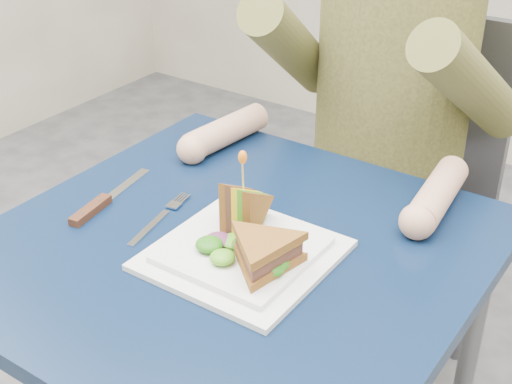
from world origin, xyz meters
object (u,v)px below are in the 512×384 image
Objects in this scene: chair at (399,180)px; sandwich_flat at (264,253)px; plate at (243,253)px; fork at (158,220)px; table at (233,283)px; diner at (394,41)px; sandwich_upright at (243,209)px; knife at (98,205)px.

sandwich_flat is (0.09, -0.72, 0.23)m from chair.
plate is at bearing -86.87° from chair.
sandwich_flat is at bearing -24.44° from plate.
fork is (-0.18, 0.01, -0.01)m from plate.
table is 0.62m from diner.
fork is (-0.14, -0.69, 0.19)m from chair.
table is 1.01× the size of diner.
sandwich_upright is at bearing 124.64° from plate.
chair is at bearing 78.47° from fork.
sandwich_flat is 1.52× the size of sandwich_upright.
knife is (-0.11, -0.03, 0.00)m from fork.
fork is at bearing -103.69° from diner.
diner is 0.62m from fork.
sandwich_flat is at bearing -39.11° from sandwich_upright.
diner reaches higher than fork.
table is 4.19× the size of fork.
diner is 0.63m from sandwich_flat.
chair is 5.20× the size of fork.
plate is at bearing 155.56° from sandwich_flat.
diner is 0.68m from knife.
diner reaches higher than sandwich_flat.
plate is 1.36× the size of sandwich_flat.
sandwich_flat is 0.11m from sandwich_upright.
knife is at bearing -109.51° from chair.
knife is at bearing -170.32° from table.
chair is 0.79m from knife.
plate is at bearing -86.27° from diner.
plate is 1.45× the size of fork.
sandwich_upright reaches higher than knife.
knife is (-0.25, -0.72, 0.20)m from chair.
chair is at bearing 90.00° from table.
chair is 3.58× the size of plate.
table is 0.14m from sandwich_upright.
fork reaches higher than table.
diner is (-0.00, 0.56, 0.26)m from table.
table is 0.81× the size of chair.
sandwich_upright is (-0.03, 0.04, 0.05)m from plate.
knife is at bearing -175.92° from plate.
sandwich_upright is at bearing -89.25° from diner.
diner is 4.16× the size of fork.
plate is at bearing 4.08° from knife.
fork is 0.81× the size of knife.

